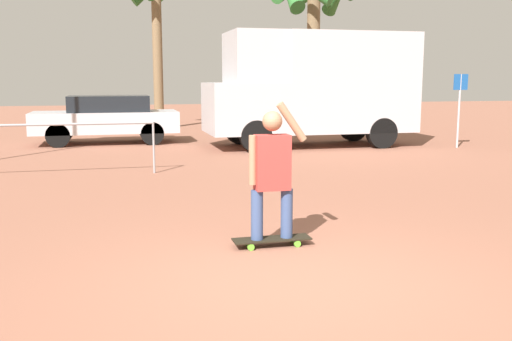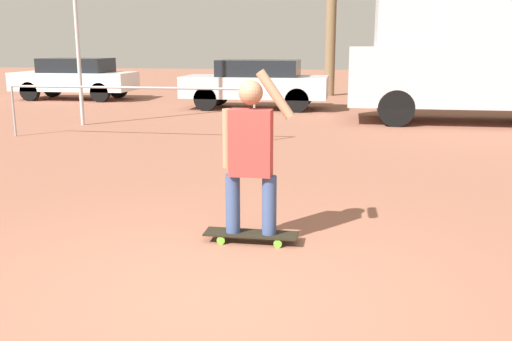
{
  "view_description": "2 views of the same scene",
  "coord_description": "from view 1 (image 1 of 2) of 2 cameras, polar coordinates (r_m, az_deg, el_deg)",
  "views": [
    {
      "loc": [
        -1.68,
        -4.92,
        1.93
      ],
      "look_at": [
        0.13,
        2.19,
        0.75
      ],
      "focal_mm": 40.0,
      "sensor_mm": 36.0,
      "label": 1
    },
    {
      "loc": [
        1.01,
        -3.96,
        1.9
      ],
      "look_at": [
        0.05,
        1.79,
        0.61
      ],
      "focal_mm": 40.0,
      "sensor_mm": 36.0,
      "label": 2
    }
  ],
  "objects": [
    {
      "name": "ground_plane",
      "position": [
        5.55,
        4.39,
        -11.28
      ],
      "size": [
        80.0,
        80.0,
        0.0
      ],
      "primitive_type": "plane",
      "color": "#935B47"
    },
    {
      "name": "skateboard",
      "position": [
        6.71,
        1.59,
        -6.92
      ],
      "size": [
        0.92,
        0.26,
        0.1
      ],
      "color": "black",
      "rests_on": "ground_plane"
    },
    {
      "name": "person_skateboarder",
      "position": [
        6.52,
        1.62,
        0.27
      ],
      "size": [
        0.69,
        0.23,
        1.59
      ],
      "color": "#384C7A",
      "rests_on": "skateboard"
    },
    {
      "name": "camper_van",
      "position": [
        16.71,
        5.85,
        8.46
      ],
      "size": [
        5.94,
        2.25,
        3.24
      ],
      "color": "black",
      "rests_on": "ground_plane"
    },
    {
      "name": "parked_car_silver",
      "position": [
        17.91,
        -14.73,
        5.12
      ],
      "size": [
        4.29,
        1.74,
        1.45
      ],
      "color": "black",
      "rests_on": "ground_plane"
    },
    {
      "name": "palm_tree_near_van",
      "position": [
        22.16,
        5.65,
        16.22
      ],
      "size": [
        3.1,
        3.36,
        5.97
      ],
      "color": "brown",
      "rests_on": "ground_plane"
    },
    {
      "name": "street_sign",
      "position": [
        17.16,
        19.69,
        6.65
      ],
      "size": [
        0.44,
        0.06,
        2.08
      ],
      "color": "#B7B7BC",
      "rests_on": "ground_plane"
    },
    {
      "name": "plaza_railing_segment",
      "position": [
        12.04,
        -22.49,
        3.62
      ],
      "size": [
        5.16,
        0.05,
        1.08
      ],
      "color": "#99999E",
      "rests_on": "ground_plane"
    }
  ]
}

